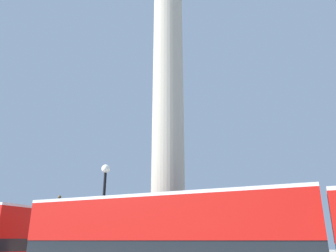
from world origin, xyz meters
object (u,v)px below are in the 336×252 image
monument_column (168,116)px  bus_a (163,249)px  street_lamp (102,221)px  equestrian_statue (54,251)px

monument_column → bus_a: (2.67, -5.65, -7.73)m
bus_a → street_lamp: bearing=155.8°
monument_column → equestrian_statue: monument_column is taller
monument_column → street_lamp: size_ratio=3.90×
bus_a → street_lamp: 4.69m
equestrian_statue → street_lamp: size_ratio=0.98×
monument_column → bus_a: bearing=-64.7°
equestrian_statue → street_lamp: street_lamp is taller
bus_a → street_lamp: (-4.21, 1.69, 1.19)m
equestrian_statue → street_lamp: (10.11, -7.13, 1.67)m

